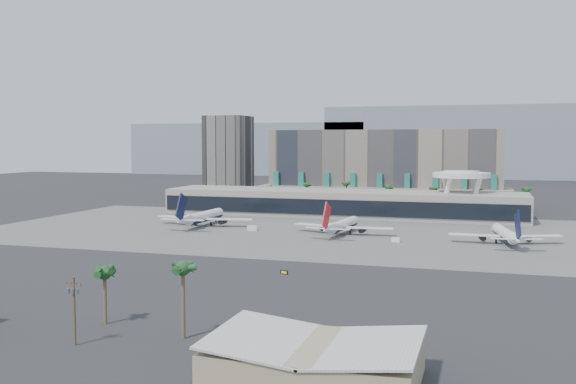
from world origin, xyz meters
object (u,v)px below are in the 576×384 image
(utility_pole, at_px, (74,305))
(airliner_left, at_px, (202,217))
(airliner_right, at_px, (506,234))
(service_vehicle_a, at_px, (252,228))
(airliner_centre, at_px, (342,225))
(service_vehicle_b, at_px, (396,240))
(taxiway_sign, at_px, (284,272))

(utility_pole, xyz_separation_m, airliner_left, (-45.38, 151.40, -3.23))
(airliner_left, xyz_separation_m, airliner_right, (120.08, -12.86, -0.44))
(airliner_right, bearing_deg, airliner_left, 163.59)
(airliner_right, bearing_deg, service_vehicle_a, 166.00)
(utility_pole, bearing_deg, airliner_centre, 83.84)
(utility_pole, relative_size, service_vehicle_a, 3.07)
(airliner_left, xyz_separation_m, service_vehicle_b, (83.32, -19.63, -3.14))
(airliner_left, height_order, airliner_centre, airliner_left)
(service_vehicle_a, bearing_deg, airliner_centre, -4.64)
(airliner_left, height_order, service_vehicle_a, airliner_left)
(airliner_right, bearing_deg, service_vehicle_b, -179.86)
(service_vehicle_b, bearing_deg, airliner_centre, 157.53)
(service_vehicle_a, height_order, taxiway_sign, service_vehicle_a)
(airliner_centre, bearing_deg, utility_pole, -89.77)
(utility_pole, relative_size, airliner_centre, 0.29)
(utility_pole, bearing_deg, service_vehicle_a, 98.11)
(airliner_centre, xyz_separation_m, service_vehicle_b, (22.33, -12.82, -2.78))
(service_vehicle_b, relative_size, taxiway_sign, 1.33)
(utility_pole, height_order, service_vehicle_a, utility_pole)
(airliner_centre, height_order, service_vehicle_a, airliner_centre)
(airliner_right, distance_m, service_vehicle_b, 37.47)
(airliner_centre, xyz_separation_m, airliner_right, (59.09, -6.05, -0.08))
(service_vehicle_b, bearing_deg, airliner_left, 174.14)
(utility_pole, relative_size, airliner_left, 0.27)
(airliner_left, relative_size, taxiway_sign, 20.02)
(utility_pole, height_order, airliner_centre, airliner_centre)
(airliner_left, bearing_deg, utility_pole, -72.26)
(utility_pole, height_order, airliner_right, airliner_right)
(service_vehicle_a, xyz_separation_m, taxiway_sign, (37.27, -76.77, -0.45))
(service_vehicle_b, xyz_separation_m, taxiway_sign, (-21.29, -63.83, -0.27))
(utility_pole, xyz_separation_m, taxiway_sign, (16.65, 67.93, -6.64))
(airliner_centre, distance_m, airliner_right, 59.40)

